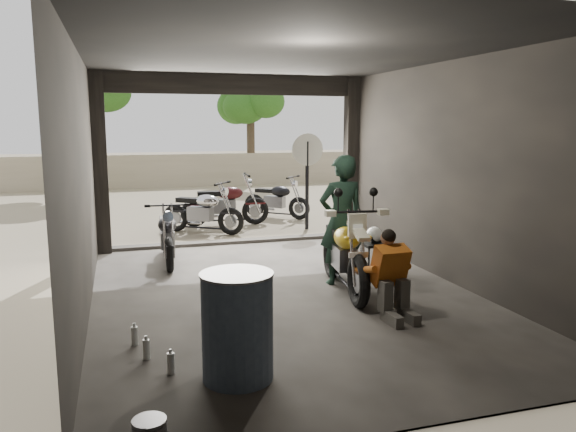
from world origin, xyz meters
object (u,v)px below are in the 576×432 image
outside_bike_c (276,197)px  stool (373,248)px  left_bike (167,232)px  oil_drum (237,328)px  sign_post (307,166)px  main_bike (344,248)px  helmet (375,235)px  outside_bike_b (225,200)px  mechanic (394,278)px  outside_bike_a (202,208)px  rider (341,221)px

outside_bike_c → stool: bearing=-136.9°
left_bike → oil_drum: bearing=-84.9°
stool → sign_post: (0.19, 3.78, 1.00)m
sign_post → main_bike: bearing=-114.4°
helmet → left_bike: bearing=130.4°
outside_bike_b → mechanic: (0.76, -6.76, -0.07)m
mechanic → outside_bike_b: bearing=94.1°
outside_bike_c → outside_bike_a: bearing=168.0°
left_bike → stool: size_ratio=3.36×
main_bike → outside_bike_c: (0.77, 6.22, -0.10)m
left_bike → sign_post: size_ratio=0.75×
outside_bike_a → oil_drum: outside_bike_a is taller
rider → oil_drum: bearing=48.3°
stool → oil_drum: size_ratio=0.47×
rider → stool: size_ratio=4.01×
mechanic → helmet: bearing=68.2°
outside_bike_a → left_bike: bearing=-166.1°
outside_bike_c → sign_post: 1.87m
main_bike → outside_bike_a: size_ratio=1.14×
outside_bike_b → oil_drum: bearing=175.0°
main_bike → left_bike: (-2.20, 2.36, -0.09)m
outside_bike_b → outside_bike_c: size_ratio=1.12×
mechanic → oil_drum: size_ratio=1.03×
outside_bike_c → rider: 5.92m
stool → outside_bike_b: bearing=107.1°
rider → sign_post: bearing=-105.6°
mechanic → sign_post: 5.93m
main_bike → rider: (0.10, 0.35, 0.32)m
main_bike → sign_post: (1.02, 4.58, 0.77)m
outside_bike_a → rider: size_ratio=0.87×
rider → stool: rider is taller
oil_drum → sign_post: 7.51m
left_bike → oil_drum: (0.23, -4.62, -0.03)m
oil_drum → mechanic: bearing=26.2°
oil_drum → outside_bike_a: bearing=84.3°
outside_bike_c → stool: size_ratio=3.32×
stool → sign_post: sign_post is taller
outside_bike_a → rider: rider is taller
outside_bike_b → helmet: (1.49, -4.71, 0.01)m
outside_bike_b → outside_bike_c: 1.56m
stool → mechanic: bearing=-109.0°
main_bike → outside_bike_c: 6.27m
outside_bike_b → left_bike: bearing=158.5°
outside_bike_b → rider: size_ratio=0.93×
mechanic → sign_post: (0.89, 5.80, 0.88)m
stool → helmet: (0.03, 0.03, 0.20)m
outside_bike_c → helmet: bearing=-136.6°
sign_post → outside_bike_c: bearing=86.5°
helmet → sign_post: bearing=64.6°
left_bike → sign_post: 4.00m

